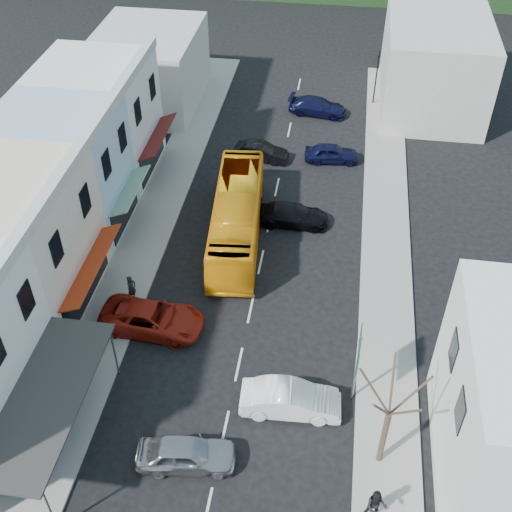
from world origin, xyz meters
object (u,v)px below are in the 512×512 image
(car_red, at_px, (152,319))
(pedestrian_left, at_px, (132,288))
(car_white, at_px, (291,401))
(bus, at_px, (237,217))
(car_silver, at_px, (186,454))
(pedestrian_right, at_px, (376,507))
(street_tree, at_px, (389,414))
(traffic_signal, at_px, (376,78))
(direction_sign, at_px, (356,369))

(car_red, relative_size, pedestrian_left, 2.71)
(car_white, height_order, pedestrian_left, pedestrian_left)
(pedestrian_left, bearing_deg, bus, -13.53)
(car_silver, distance_m, car_white, 5.49)
(pedestrian_left, relative_size, pedestrian_right, 1.00)
(car_silver, relative_size, pedestrian_right, 2.59)
(car_red, xyz_separation_m, street_tree, (12.11, -6.31, 2.82))
(car_silver, height_order, pedestrian_right, pedestrian_right)
(pedestrian_left, distance_m, traffic_signal, 28.83)
(car_red, height_order, direction_sign, direction_sign)
(pedestrian_left, xyz_separation_m, pedestrian_right, (13.55, -10.90, 0.00))
(pedestrian_right, bearing_deg, street_tree, 88.79)
(street_tree, bearing_deg, car_red, 152.47)
(car_silver, xyz_separation_m, traffic_signal, (7.83, 35.13, 1.63))
(pedestrian_right, relative_size, traffic_signal, 0.36)
(car_red, height_order, pedestrian_right, pedestrian_right)
(street_tree, bearing_deg, car_silver, -170.84)
(car_silver, distance_m, pedestrian_right, 8.35)
(car_white, relative_size, car_red, 0.96)
(car_silver, relative_size, car_red, 0.96)
(car_silver, relative_size, traffic_signal, 0.94)
(pedestrian_left, distance_m, direction_sign, 13.43)
(bus, height_order, car_red, bus)
(car_red, distance_m, street_tree, 13.95)
(car_white, bearing_deg, bus, 17.43)
(car_red, height_order, pedestrian_left, pedestrian_left)
(car_white, xyz_separation_m, car_red, (-7.91, 4.18, 0.00))
(bus, height_order, pedestrian_right, bus)
(bus, bearing_deg, direction_sign, -61.57)
(car_silver, height_order, traffic_signal, traffic_signal)
(car_white, xyz_separation_m, street_tree, (4.21, -2.13, 2.82))
(car_red, bearing_deg, traffic_signal, -19.62)
(direction_sign, bearing_deg, traffic_signal, 91.10)
(pedestrian_right, bearing_deg, car_silver, 173.76)
(pedestrian_left, bearing_deg, pedestrian_right, -105.94)
(bus, relative_size, car_silver, 2.64)
(bus, relative_size, car_red, 2.52)
(car_silver, height_order, car_white, same)
(direction_sign, relative_size, street_tree, 0.63)
(bus, relative_size, pedestrian_right, 6.82)
(direction_sign, bearing_deg, car_red, 166.66)
(street_tree, bearing_deg, traffic_signal, 91.05)
(car_silver, xyz_separation_m, direction_sign, (7.13, 4.63, 1.52))
(car_red, bearing_deg, car_white, -114.77)
(bus, bearing_deg, car_red, -115.96)
(car_silver, distance_m, pedestrian_left, 10.90)
(direction_sign, relative_size, traffic_signal, 0.95)
(direction_sign, bearing_deg, pedestrian_left, 161.00)
(car_white, distance_m, pedestrian_right, 6.31)
(pedestrian_right, bearing_deg, car_red, 146.03)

